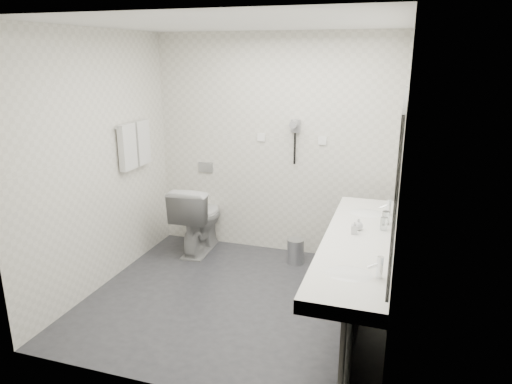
% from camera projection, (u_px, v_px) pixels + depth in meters
% --- Properties ---
extents(floor, '(2.80, 2.80, 0.00)m').
position_uv_depth(floor, '(236.00, 300.00, 4.48)').
color(floor, '#2C2C32').
rests_on(floor, ground).
extents(ceiling, '(2.80, 2.80, 0.00)m').
position_uv_depth(ceiling, '(233.00, 23.00, 3.76)').
color(ceiling, white).
rests_on(ceiling, wall_back).
extents(wall_back, '(2.80, 0.00, 2.80)m').
position_uv_depth(wall_back, '(274.00, 147.00, 5.31)').
color(wall_back, silver).
rests_on(wall_back, floor).
extents(wall_front, '(2.80, 0.00, 2.80)m').
position_uv_depth(wall_front, '(163.00, 222.00, 2.93)').
color(wall_front, silver).
rests_on(wall_front, floor).
extents(wall_left, '(0.00, 2.60, 2.60)m').
position_uv_depth(wall_left, '(99.00, 163.00, 4.53)').
color(wall_left, silver).
rests_on(wall_left, floor).
extents(wall_right, '(0.00, 2.60, 2.60)m').
position_uv_depth(wall_right, '(400.00, 187.00, 3.71)').
color(wall_right, silver).
rests_on(wall_right, floor).
extents(vanity_counter, '(0.55, 2.20, 0.10)m').
position_uv_depth(vanity_counter, '(359.00, 244.00, 3.74)').
color(vanity_counter, white).
rests_on(vanity_counter, floor).
extents(vanity_panel, '(0.03, 2.15, 0.75)m').
position_uv_depth(vanity_panel, '(358.00, 292.00, 3.85)').
color(vanity_panel, gray).
rests_on(vanity_panel, floor).
extents(vanity_post_near, '(0.06, 0.06, 0.75)m').
position_uv_depth(vanity_post_near, '(346.00, 371.00, 2.89)').
color(vanity_post_near, silver).
rests_on(vanity_post_near, floor).
extents(vanity_post_far, '(0.06, 0.06, 0.75)m').
position_uv_depth(vanity_post_far, '(372.00, 245.00, 4.79)').
color(vanity_post_far, silver).
rests_on(vanity_post_far, floor).
extents(mirror, '(0.02, 2.20, 1.05)m').
position_uv_depth(mirror, '(399.00, 168.00, 3.48)').
color(mirror, '#B2BCC6').
rests_on(mirror, wall_right).
extents(basin_near, '(0.40, 0.31, 0.05)m').
position_uv_depth(basin_near, '(349.00, 276.00, 3.14)').
color(basin_near, white).
rests_on(basin_near, vanity_counter).
extents(basin_far, '(0.40, 0.31, 0.05)m').
position_uv_depth(basin_far, '(366.00, 215.00, 4.32)').
color(basin_far, white).
rests_on(basin_far, vanity_counter).
extents(faucet_near, '(0.04, 0.04, 0.15)m').
position_uv_depth(faucet_near, '(380.00, 267.00, 3.05)').
color(faucet_near, silver).
rests_on(faucet_near, vanity_counter).
extents(faucet_far, '(0.04, 0.04, 0.15)m').
position_uv_depth(faucet_far, '(389.00, 207.00, 4.24)').
color(faucet_far, silver).
rests_on(faucet_far, vanity_counter).
extents(soap_bottle_a, '(0.06, 0.06, 0.11)m').
position_uv_depth(soap_bottle_a, '(354.00, 227.00, 3.81)').
color(soap_bottle_a, white).
rests_on(soap_bottle_a, vanity_counter).
extents(soap_bottle_b, '(0.10, 0.10, 0.10)m').
position_uv_depth(soap_bottle_b, '(358.00, 224.00, 3.89)').
color(soap_bottle_b, white).
rests_on(soap_bottle_b, vanity_counter).
extents(glass_left, '(0.08, 0.08, 0.11)m').
position_uv_depth(glass_left, '(384.00, 224.00, 3.89)').
color(glass_left, silver).
rests_on(glass_left, vanity_counter).
extents(glass_right, '(0.07, 0.07, 0.11)m').
position_uv_depth(glass_right, '(386.00, 218.00, 4.02)').
color(glass_right, silver).
rests_on(glass_right, vanity_counter).
extents(toilet, '(0.49, 0.83, 0.82)m').
position_uv_depth(toilet, '(198.00, 218.00, 5.50)').
color(toilet, white).
rests_on(toilet, floor).
extents(flush_plate, '(0.18, 0.02, 0.12)m').
position_uv_depth(flush_plate, '(206.00, 167.00, 5.63)').
color(flush_plate, '#B2B5BA').
rests_on(flush_plate, wall_back).
extents(pedal_bin, '(0.25, 0.25, 0.27)m').
position_uv_depth(pedal_bin, '(296.00, 252.00, 5.24)').
color(pedal_bin, '#B2B5BA').
rests_on(pedal_bin, floor).
extents(bin_lid, '(0.19, 0.19, 0.02)m').
position_uv_depth(bin_lid, '(296.00, 240.00, 5.20)').
color(bin_lid, '#B2B5BA').
rests_on(bin_lid, pedal_bin).
extents(towel_rail, '(0.02, 0.62, 0.02)m').
position_uv_depth(towel_rail, '(132.00, 124.00, 4.93)').
color(towel_rail, silver).
rests_on(towel_rail, wall_left).
extents(towel_near, '(0.07, 0.24, 0.48)m').
position_uv_depth(towel_near, '(127.00, 147.00, 4.86)').
color(towel_near, silver).
rests_on(towel_near, towel_rail).
extents(towel_far, '(0.07, 0.24, 0.48)m').
position_uv_depth(towel_far, '(142.00, 142.00, 5.12)').
color(towel_far, silver).
rests_on(towel_far, towel_rail).
extents(dryer_cradle, '(0.10, 0.04, 0.14)m').
position_uv_depth(dryer_cradle, '(296.00, 126.00, 5.14)').
color(dryer_cradle, gray).
rests_on(dryer_cradle, wall_back).
extents(dryer_barrel, '(0.08, 0.14, 0.08)m').
position_uv_depth(dryer_barrel, '(294.00, 124.00, 5.06)').
color(dryer_barrel, gray).
rests_on(dryer_barrel, dryer_cradle).
extents(dryer_cord, '(0.02, 0.02, 0.35)m').
position_uv_depth(dryer_cord, '(295.00, 149.00, 5.19)').
color(dryer_cord, black).
rests_on(dryer_cord, dryer_cradle).
extents(switch_plate_a, '(0.09, 0.02, 0.09)m').
position_uv_depth(switch_plate_a, '(261.00, 137.00, 5.31)').
color(switch_plate_a, white).
rests_on(switch_plate_a, wall_back).
extents(switch_plate_b, '(0.09, 0.02, 0.09)m').
position_uv_depth(switch_plate_b, '(322.00, 141.00, 5.11)').
color(switch_plate_b, white).
rests_on(switch_plate_b, wall_back).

